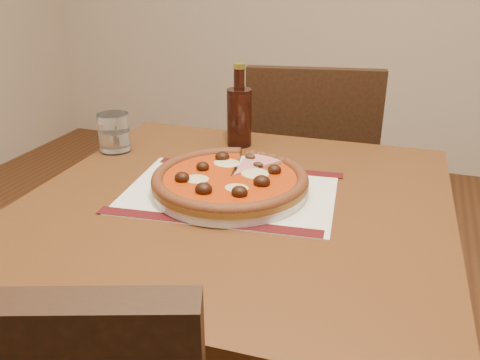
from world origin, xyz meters
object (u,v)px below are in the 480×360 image
at_px(water_glass, 114,132).
at_px(pizza, 230,178).
at_px(table, 237,244).
at_px(bottle, 239,114).
at_px(chair_far, 310,172).
at_px(plate, 230,188).

bearing_deg(water_glass, pizza, -21.22).
height_order(table, pizza, pizza).
height_order(table, bottle, bottle).
distance_m(table, pizza, 0.14).
distance_m(table, bottle, 0.36).
distance_m(chair_far, plate, 0.79).
height_order(pizza, water_glass, water_glass).
bearing_deg(chair_far, pizza, 78.13).
xyz_separation_m(table, water_glass, (-0.37, 0.15, 0.15)).
height_order(plate, pizza, pizza).
relative_size(table, chair_far, 0.95).
bearing_deg(pizza, chair_far, 89.34).
distance_m(chair_far, water_glass, 0.77).
height_order(plate, water_glass, water_glass).
bearing_deg(water_glass, plate, -21.17).
xyz_separation_m(pizza, water_glass, (-0.35, 0.13, 0.01)).
distance_m(water_glass, bottle, 0.30).
bearing_deg(pizza, table, -43.11).
relative_size(pizza, bottle, 1.52).
bearing_deg(table, pizza, 136.89).
distance_m(table, water_glass, 0.42).
bearing_deg(pizza, water_glass, 158.78).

